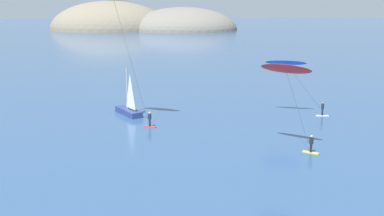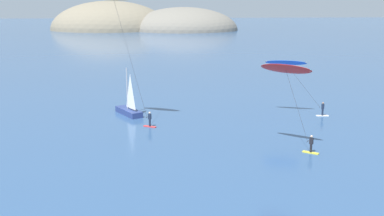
% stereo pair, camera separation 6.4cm
% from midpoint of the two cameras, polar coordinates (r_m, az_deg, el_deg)
% --- Properties ---
extents(headland_island, '(79.37, 47.02, 24.23)m').
position_cam_midpoint_polar(headland_island, '(209.45, -6.21, 9.22)').
color(headland_island, slate).
rests_on(headland_island, ground).
extents(sailboat_near, '(3.76, 5.64, 5.70)m').
position_cam_midpoint_polar(sailboat_near, '(59.29, -7.60, -0.12)').
color(sailboat_near, navy).
rests_on(sailboat_near, ground).
extents(kitesurfer_red, '(5.36, 4.40, 8.18)m').
position_cam_midpoint_polar(kitesurfer_red, '(45.09, 11.31, 3.92)').
color(kitesurfer_red, yellow).
rests_on(kitesurfer_red, ground).
extents(kitesurfer_blue, '(7.68, 2.99, 6.74)m').
position_cam_midpoint_polar(kitesurfer_blue, '(59.02, 11.49, 4.77)').
color(kitesurfer_blue, silver).
rests_on(kitesurfer_blue, ground).
extents(kitesurfer_orange, '(6.98, 3.97, 14.32)m').
position_cam_midpoint_polar(kitesurfer_orange, '(53.24, -8.92, 11.68)').
color(kitesurfer_orange, red).
rests_on(kitesurfer_orange, ground).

